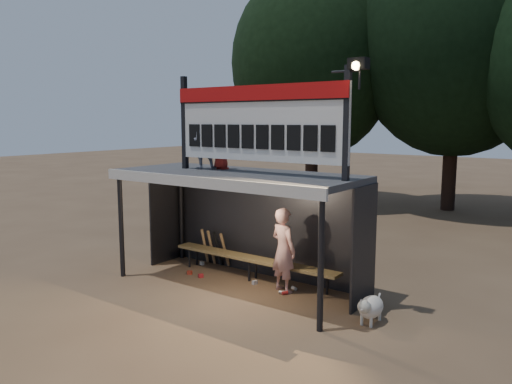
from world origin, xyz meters
TOP-DOWN VIEW (x-y plane):
  - ground at (0.00, 0.00)m, footprint 80.00×80.00m
  - player at (0.91, 0.33)m, footprint 0.69×0.55m
  - child_a at (-0.96, 0.13)m, footprint 0.70×0.68m
  - child_b at (-0.62, 0.32)m, footprint 0.46×0.34m
  - dugout_shelter at (0.00, 0.24)m, footprint 5.10×2.08m
  - scoreboard_assembly at (0.56, -0.01)m, footprint 4.10×0.27m
  - bench at (0.00, 0.55)m, footprint 4.00×0.35m
  - tree_left at (-4.00, 10.00)m, footprint 6.46×6.46m
  - tree_mid at (1.00, 11.50)m, footprint 7.22×7.22m
  - dog at (2.93, -0.15)m, footprint 0.36×0.81m
  - bats at (-1.28, 0.82)m, footprint 0.68×0.35m
  - litter at (-0.11, 0.28)m, footprint 2.77×0.83m

SIDE VIEW (x-z plane):
  - ground at x=0.00m, z-range 0.00..0.00m
  - litter at x=-0.11m, z-range 0.00..0.08m
  - dog at x=2.93m, z-range 0.03..0.53m
  - bats at x=-1.28m, z-range 0.01..0.85m
  - bench at x=0.00m, z-range 0.19..0.67m
  - player at x=0.91m, z-range 0.00..1.66m
  - dugout_shelter at x=0.00m, z-range 0.69..3.01m
  - child_b at x=-0.62m, z-range 2.32..3.18m
  - child_a at x=-0.96m, z-range 2.32..3.46m
  - scoreboard_assembly at x=0.56m, z-range 2.33..4.32m
  - tree_left at x=-4.00m, z-range 0.88..10.15m
  - tree_mid at x=1.00m, z-range 0.99..11.34m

